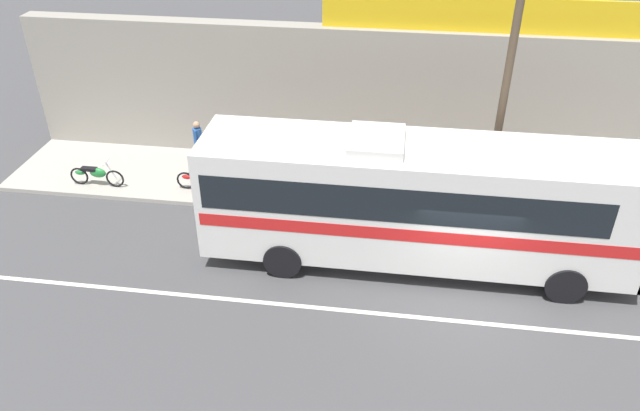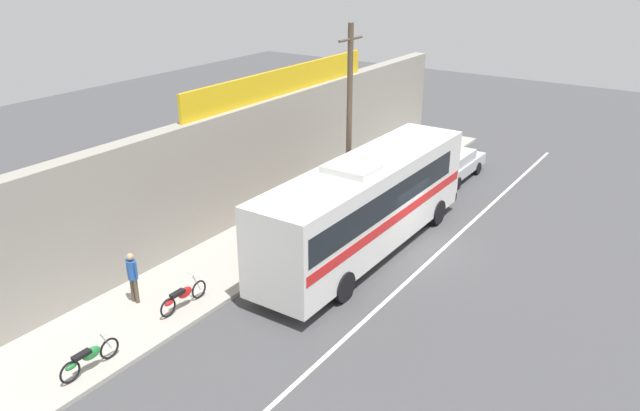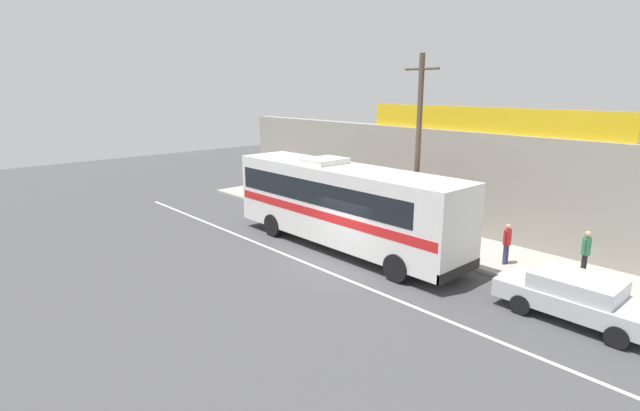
{
  "view_description": "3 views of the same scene",
  "coord_description": "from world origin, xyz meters",
  "px_view_note": "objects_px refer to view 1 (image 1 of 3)",
  "views": [
    {
      "loc": [
        -1.9,
        -12.43,
        10.61
      ],
      "look_at": [
        -3.83,
        1.3,
        1.75
      ],
      "focal_mm": 34.44,
      "sensor_mm": 36.0,
      "label": 1
    },
    {
      "loc": [
        -19.56,
        -8.75,
        10.66
      ],
      "look_at": [
        -2.79,
        2.58,
        2.18
      ],
      "focal_mm": 34.76,
      "sensor_mm": 36.0,
      "label": 2
    },
    {
      "loc": [
        12.68,
        -12.38,
        6.76
      ],
      "look_at": [
        -3.09,
        1.86,
        1.51
      ],
      "focal_mm": 27.01,
      "sensor_mm": 36.0,
      "label": 3
    }
  ],
  "objects_px": {
    "pedestrian_near_shop": "(607,187)",
    "motorcycle_orange": "(96,174)",
    "motorcycle_green": "(204,179)",
    "utility_pole": "(504,95)",
    "pedestrian_far_right": "(198,141)",
    "intercity_bus": "(414,197)"
  },
  "relations": [
    {
      "from": "motorcycle_orange",
      "to": "pedestrian_near_shop",
      "type": "height_order",
      "value": "pedestrian_near_shop"
    },
    {
      "from": "motorcycle_orange",
      "to": "pedestrian_near_shop",
      "type": "distance_m",
      "value": 16.24
    },
    {
      "from": "pedestrian_far_right",
      "to": "utility_pole",
      "type": "bearing_deg",
      "value": -12.26
    },
    {
      "from": "utility_pole",
      "to": "pedestrian_near_shop",
      "type": "relative_size",
      "value": 4.96
    },
    {
      "from": "utility_pole",
      "to": "motorcycle_orange",
      "type": "distance_m",
      "value": 13.11
    },
    {
      "from": "motorcycle_orange",
      "to": "motorcycle_green",
      "type": "height_order",
      "value": "same"
    },
    {
      "from": "motorcycle_orange",
      "to": "pedestrian_far_right",
      "type": "bearing_deg",
      "value": 29.81
    },
    {
      "from": "pedestrian_near_shop",
      "to": "pedestrian_far_right",
      "type": "bearing_deg",
      "value": 175.11
    },
    {
      "from": "pedestrian_far_right",
      "to": "pedestrian_near_shop",
      "type": "bearing_deg",
      "value": -4.89
    },
    {
      "from": "utility_pole",
      "to": "pedestrian_far_right",
      "type": "height_order",
      "value": "utility_pole"
    },
    {
      "from": "motorcycle_orange",
      "to": "pedestrian_far_right",
      "type": "relative_size",
      "value": 1.08
    },
    {
      "from": "motorcycle_green",
      "to": "motorcycle_orange",
      "type": "bearing_deg",
      "value": -176.65
    },
    {
      "from": "motorcycle_green",
      "to": "pedestrian_far_right",
      "type": "relative_size",
      "value": 1.13
    },
    {
      "from": "motorcycle_orange",
      "to": "pedestrian_far_right",
      "type": "height_order",
      "value": "pedestrian_far_right"
    },
    {
      "from": "motorcycle_orange",
      "to": "motorcycle_green",
      "type": "relative_size",
      "value": 0.96
    },
    {
      "from": "pedestrian_far_right",
      "to": "motorcycle_green",
      "type": "bearing_deg",
      "value": -68.0
    },
    {
      "from": "utility_pole",
      "to": "motorcycle_orange",
      "type": "xyz_separation_m",
      "value": [
        -12.58,
        0.34,
        -3.66
      ]
    },
    {
      "from": "intercity_bus",
      "to": "pedestrian_far_right",
      "type": "bearing_deg",
      "value": 150.25
    },
    {
      "from": "pedestrian_near_shop",
      "to": "motorcycle_orange",
      "type": "bearing_deg",
      "value": -177.85
    },
    {
      "from": "intercity_bus",
      "to": "utility_pole",
      "type": "height_order",
      "value": "utility_pole"
    },
    {
      "from": "utility_pole",
      "to": "pedestrian_near_shop",
      "type": "bearing_deg",
      "value": 14.55
    },
    {
      "from": "motorcycle_orange",
      "to": "motorcycle_green",
      "type": "xyz_separation_m",
      "value": [
        3.65,
        0.21,
        0.0
      ]
    }
  ]
}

